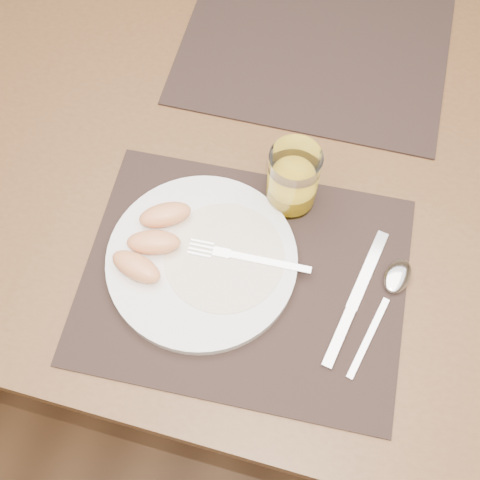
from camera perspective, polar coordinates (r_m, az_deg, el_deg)
name	(u,v)px	position (r m, az deg, el deg)	size (l,w,h in m)	color
ground	(264,310)	(1.63, 2.29, -6.65)	(5.00, 5.00, 0.00)	#53351C
table	(278,181)	(1.02, 3.63, 5.57)	(1.40, 0.90, 0.75)	brown
placemat_near	(244,279)	(0.85, 0.40, -3.72)	(0.45, 0.35, 0.00)	black
placemat_far	(314,50)	(1.09, 6.99, 17.47)	(0.45, 0.35, 0.00)	black
plate	(202,260)	(0.85, -3.63, -1.92)	(0.27, 0.27, 0.02)	white
plate_dressing	(224,257)	(0.84, -1.52, -1.58)	(0.17, 0.17, 0.00)	white
fork	(238,256)	(0.84, -0.16, -1.53)	(0.18, 0.03, 0.00)	silver
knife	(351,308)	(0.84, 10.49, -6.40)	(0.06, 0.22, 0.01)	silver
spoon	(393,285)	(0.86, 14.34, -4.15)	(0.07, 0.19, 0.01)	silver
juice_glass	(293,181)	(0.86, 5.01, 5.59)	(0.07, 0.07, 0.11)	white
grapefruit_wedges	(152,241)	(0.85, -8.36, -0.09)	(0.10, 0.15, 0.03)	#E7985E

